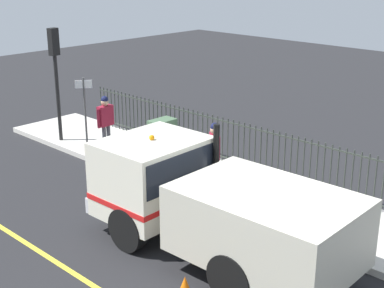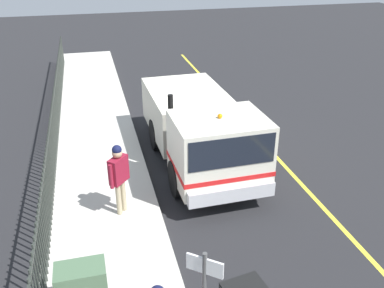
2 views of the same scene
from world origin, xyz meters
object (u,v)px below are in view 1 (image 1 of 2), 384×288
object	(u,v)px
worker_standing	(214,148)
utility_cabinet	(163,137)
traffic_light_near	(55,61)
pedestrian_distant	(105,118)
work_truck	(204,198)
street_sign	(85,107)

from	to	relation	value
worker_standing	utility_cabinet	distance (m)	3.09
traffic_light_near	pedestrian_distant	bearing A→B (deg)	90.79
traffic_light_near	utility_cabinet	xyz separation A→B (m)	(1.40, -3.39, -2.06)
work_truck	worker_standing	world-z (taller)	work_truck
work_truck	street_sign	xyz separation A→B (m)	(1.73, 6.42, 0.41)
work_truck	worker_standing	distance (m)	3.12
worker_standing	traffic_light_near	distance (m)	6.50
worker_standing	pedestrian_distant	size ratio (longest dim) A/B	1.00
worker_standing	utility_cabinet	size ratio (longest dim) A/B	1.64
pedestrian_distant	traffic_light_near	world-z (taller)	traffic_light_near
pedestrian_distant	traffic_light_near	bearing A→B (deg)	95.86
pedestrian_distant	work_truck	bearing A→B (deg)	-114.45
street_sign	work_truck	bearing A→B (deg)	-105.11
traffic_light_near	street_sign	xyz separation A→B (m)	(-0.24, -1.78, -1.12)
pedestrian_distant	traffic_light_near	xyz separation A→B (m)	(-0.35, 1.99, 1.52)
work_truck	street_sign	distance (m)	6.66
street_sign	pedestrian_distant	bearing A→B (deg)	-19.72
utility_cabinet	worker_standing	bearing A→B (deg)	-107.33
pedestrian_distant	traffic_light_near	size ratio (longest dim) A/B	0.48
pedestrian_distant	utility_cabinet	bearing A→B (deg)	-56.98
work_truck	worker_standing	xyz separation A→B (m)	(2.47, 1.91, 0.01)
work_truck	street_sign	size ratio (longest dim) A/B	2.47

